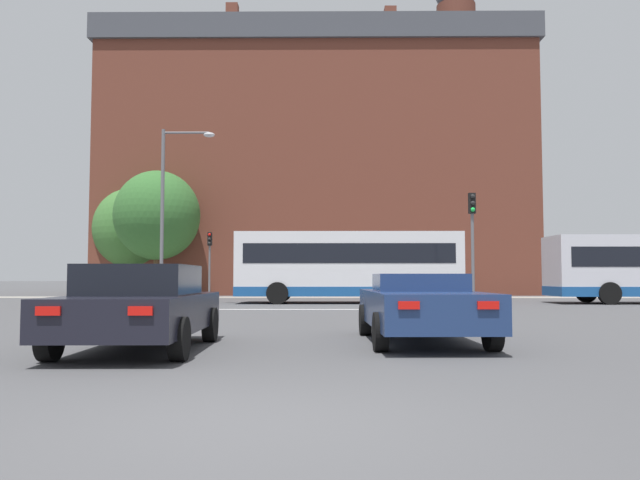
% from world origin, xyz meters
% --- Properties ---
extents(ground_plane, '(400.00, 400.00, 0.00)m').
position_xyz_m(ground_plane, '(0.00, 0.00, 0.00)').
color(ground_plane, '#474749').
extents(stop_line_strip, '(9.61, 0.30, 0.01)m').
position_xyz_m(stop_line_strip, '(0.00, 18.41, 0.00)').
color(stop_line_strip, silver).
rests_on(stop_line_strip, ground_plane).
extents(far_pavement, '(70.67, 2.50, 0.01)m').
position_xyz_m(far_pavement, '(0.00, 32.72, 0.01)').
color(far_pavement, gray).
rests_on(far_pavement, ground_plane).
extents(brick_civic_building, '(31.07, 14.24, 25.72)m').
position_xyz_m(brick_civic_building, '(0.01, 43.17, 9.80)').
color(brick_civic_building, brown).
rests_on(brick_civic_building, ground_plane).
extents(car_saloon_left, '(2.15, 4.50, 1.41)m').
position_xyz_m(car_saloon_left, '(-2.49, 5.17, 0.73)').
color(car_saloon_left, black).
rests_on(car_saloon_left, ground_plane).
extents(car_roadster_right, '(2.13, 4.76, 1.27)m').
position_xyz_m(car_roadster_right, '(2.35, 6.51, 0.67)').
color(car_roadster_right, navy).
rests_on(car_roadster_right, ground_plane).
extents(bus_crossing_lead, '(10.45, 2.74, 3.30)m').
position_xyz_m(bus_crossing_lead, '(1.65, 24.13, 1.77)').
color(bus_crossing_lead, silver).
rests_on(bus_crossing_lead, ground_plane).
extents(traffic_light_near_right, '(0.26, 0.31, 4.47)m').
position_xyz_m(traffic_light_near_right, '(6.27, 18.86, 2.99)').
color(traffic_light_near_right, slate).
rests_on(traffic_light_near_right, ground_plane).
extents(traffic_light_far_left, '(0.26, 0.31, 3.91)m').
position_xyz_m(traffic_light_far_left, '(-6.35, 32.03, 2.65)').
color(traffic_light_far_left, slate).
rests_on(traffic_light_far_left, ground_plane).
extents(street_lamp_junction, '(2.40, 0.36, 7.87)m').
position_xyz_m(street_lamp_junction, '(-6.33, 22.50, 4.79)').
color(street_lamp_junction, slate).
rests_on(street_lamp_junction, ground_plane).
extents(pedestrian_waiting, '(0.34, 0.45, 1.56)m').
position_xyz_m(pedestrian_waiting, '(7.83, 33.17, 0.90)').
color(pedestrian_waiting, '#333851').
rests_on(pedestrian_waiting, ground_plane).
extents(tree_by_building, '(5.68, 5.68, 7.53)m').
position_xyz_m(tree_by_building, '(-12.59, 37.64, 4.54)').
color(tree_by_building, '#4C3823').
rests_on(tree_by_building, ground_plane).
extents(tree_kerbside, '(5.43, 5.43, 8.02)m').
position_xyz_m(tree_kerbside, '(-10.16, 34.31, 5.16)').
color(tree_kerbside, '#4C3823').
rests_on(tree_kerbside, ground_plane).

